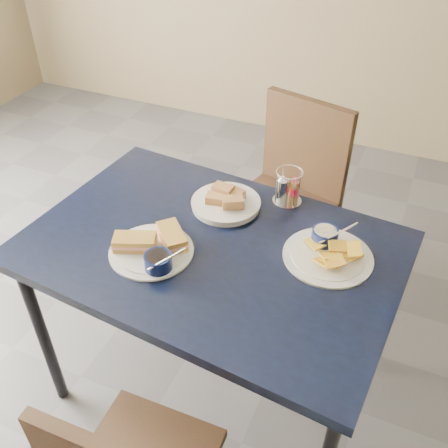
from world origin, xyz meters
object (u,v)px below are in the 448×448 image
at_px(plantain_plate, 327,250).
at_px(chair_far, 287,184).
at_px(bread_basket, 226,202).
at_px(condiment_caddy, 287,189).
at_px(dining_table, 212,258).
at_px(sandwich_plate, 154,247).

bearing_deg(plantain_plate, chair_far, 116.66).
xyz_separation_m(plantain_plate, bread_basket, (-0.41, 0.11, 0.00)).
distance_m(plantain_plate, condiment_caddy, 0.32).
relative_size(dining_table, sandwich_plate, 4.33).
height_order(dining_table, sandwich_plate, sandwich_plate).
bearing_deg(dining_table, condiment_caddy, 65.86).
relative_size(chair_far, bread_basket, 3.64).
bearing_deg(condiment_caddy, chair_far, 104.90).
relative_size(dining_table, bread_basket, 5.20).
xyz_separation_m(bread_basket, condiment_caddy, (0.19, 0.12, 0.04)).
bearing_deg(chair_far, condiment_caddy, -75.10).
bearing_deg(plantain_plate, dining_table, -163.42).
distance_m(dining_table, chair_far, 0.79).
bearing_deg(sandwich_plate, bread_basket, 70.79).
bearing_deg(sandwich_plate, chair_far, 77.53).
height_order(chair_far, bread_basket, chair_far).
distance_m(chair_far, sandwich_plate, 0.94).
xyz_separation_m(dining_table, condiment_caddy, (0.15, 0.34, 0.12)).
bearing_deg(plantain_plate, sandwich_plate, -157.00).
bearing_deg(condiment_caddy, bread_basket, -147.73).
bearing_deg(sandwich_plate, dining_table, 35.93).
bearing_deg(bread_basket, dining_table, -79.62).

